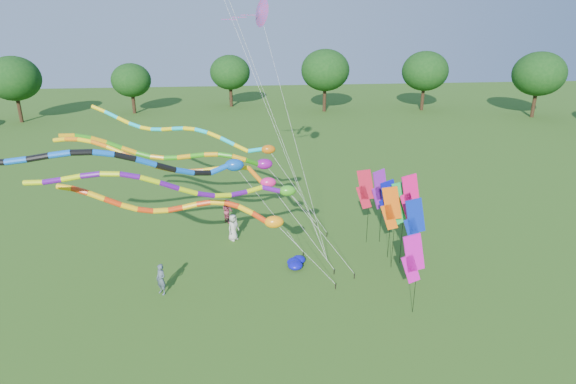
{
  "coord_description": "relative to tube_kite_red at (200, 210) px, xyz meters",
  "views": [
    {
      "loc": [
        -2.3,
        -19.38,
        13.0
      ],
      "look_at": [
        0.19,
        3.05,
        4.8
      ],
      "focal_mm": 30.0,
      "sensor_mm": 36.0,
      "label": 1
    }
  ],
  "objects": [
    {
      "name": "tube_kite_purple",
      "position": [
        -0.02,
        -1.24,
        1.62
      ],
      "size": [
        14.53,
        2.23,
        7.59
      ],
      "rotation": [
        0.0,
        0.0,
        0.14
      ],
      "color": "black",
      "rests_on": "ground"
    },
    {
      "name": "person_a",
      "position": [
        1.47,
        5.45,
        -3.42
      ],
      "size": [
        0.96,
        0.97,
        1.69
      ],
      "primitive_type": "imported",
      "rotation": [
        0.0,
        0.0,
        0.82
      ],
      "color": "#BAB6A8",
      "rests_on": "ground"
    },
    {
      "name": "tube_kite_cyan",
      "position": [
        -0.49,
        7.83,
        1.89
      ],
      "size": [
        14.41,
        5.38,
        8.19
      ],
      "rotation": [
        0.0,
        0.0,
        -0.32
      ],
      "color": "black",
      "rests_on": "ground"
    },
    {
      "name": "blue_nylon_heap",
      "position": [
        5.08,
        1.86,
        -4.08
      ],
      "size": [
        1.51,
        0.87,
        0.42
      ],
      "color": "#0D0DB0",
      "rests_on": "ground"
    },
    {
      "name": "banner_pole_red",
      "position": [
        9.34,
        4.23,
        -0.82
      ],
      "size": [
        1.11,
        0.5,
        4.71
      ],
      "rotation": [
        0.0,
        0.0,
        -0.38
      ],
      "color": "black",
      "rests_on": "ground"
    },
    {
      "name": "tube_kite_green",
      "position": [
        -0.7,
        6.74,
        0.87
      ],
      "size": [
        14.9,
        1.16,
        7.32
      ],
      "rotation": [
        0.0,
        0.0,
        0.03
      ],
      "color": "black",
      "rests_on": "ground"
    },
    {
      "name": "banner_pole_magenta_b",
      "position": [
        10.71,
        0.67,
        -0.02
      ],
      "size": [
        1.16,
        0.17,
        5.52
      ],
      "rotation": [
        0.0,
        0.0,
        0.08
      ],
      "color": "black",
      "rests_on": "ground"
    },
    {
      "name": "tube_kite_orange",
      "position": [
        -0.86,
        2.79,
        1.45
      ],
      "size": [
        14.5,
        4.13,
        7.66
      ],
      "rotation": [
        0.0,
        0.0,
        -0.29
      ],
      "color": "black",
      "rests_on": "ground"
    },
    {
      "name": "banner_pole_blue_b",
      "position": [
        10.04,
        2.07,
        -0.78
      ],
      "size": [
        1.15,
        0.33,
        4.75
      ],
      "rotation": [
        0.0,
        0.0,
        0.22
      ],
      "color": "black",
      "rests_on": "ground"
    },
    {
      "name": "ground",
      "position": [
        4.14,
        -2.46,
        -4.27
      ],
      "size": [
        160.0,
        160.0,
        0.0
      ],
      "primitive_type": "plane",
      "color": "#2D5A17",
      "rests_on": "ground"
    },
    {
      "name": "person_b",
      "position": [
        -2.1,
        -0.39,
        -3.46
      ],
      "size": [
        0.69,
        0.69,
        1.62
      ],
      "primitive_type": "imported",
      "rotation": [
        0.0,
        0.0,
        -0.77
      ],
      "color": "#445360",
      "rests_on": "ground"
    },
    {
      "name": "person_c",
      "position": [
        1.11,
        8.3,
        -3.46
      ],
      "size": [
        0.96,
        1.0,
        1.62
      ],
      "primitive_type": "imported",
      "rotation": [
        0.0,
        0.0,
        2.19
      ],
      "color": "#96364A",
      "rests_on": "ground"
    },
    {
      "name": "banner_pole_violet",
      "position": [
        10.18,
        4.11,
        -0.81
      ],
      "size": [
        1.13,
        0.44,
        4.72
      ],
      "rotation": [
        0.0,
        0.0,
        0.32
      ],
      "color": "black",
      "rests_on": "ground"
    },
    {
      "name": "tube_kite_red",
      "position": [
        0.0,
        0.0,
        0.0
      ],
      "size": [
        12.92,
        1.62,
        6.25
      ],
      "rotation": [
        0.0,
        0.0,
        -0.13
      ],
      "color": "black",
      "rests_on": "ground"
    },
    {
      "name": "banner_pole_green",
      "position": [
        10.5,
        1.41,
        -0.66
      ],
      "size": [
        1.16,
        0.14,
        4.87
      ],
      "rotation": [
        0.0,
        0.0,
        -0.05
      ],
      "color": "black",
      "rests_on": "ground"
    },
    {
      "name": "banner_pole_blue_a",
      "position": [
        10.49,
        -0.77,
        -0.79
      ],
      "size": [
        1.16,
        0.12,
        4.74
      ],
      "rotation": [
        0.0,
        0.0,
        -0.03
      ],
      "color": "black",
      "rests_on": "ground"
    },
    {
      "name": "tube_kite_blue",
      "position": [
        -2.84,
        0.39,
        2.34
      ],
      "size": [
        15.92,
        4.0,
        8.31
      ],
      "rotation": [
        0.0,
        0.0,
        0.27
      ],
      "color": "black",
      "rests_on": "ground"
    },
    {
      "name": "tree_ring",
      "position": [
        4.8,
        -0.34,
        1.24
      ],
      "size": [
        116.14,
        117.01,
        9.65
      ],
      "color": "#382314",
      "rests_on": "ground"
    },
    {
      "name": "banner_pole_magenta_a",
      "position": [
        9.54,
        -3.34,
        -1.45
      ],
      "size": [
        1.16,
        0.1,
        4.08
      ],
      "rotation": [
        0.0,
        0.0,
        0.02
      ],
      "color": "black",
      "rests_on": "ground"
    },
    {
      "name": "delta_kite_high_c",
      "position": [
        3.51,
        7.77,
        9.01
      ],
      "size": [
        5.4,
        7.3,
        14.78
      ],
      "rotation": [
        0.0,
        0.0,
        0.4
      ],
      "color": "black",
      "rests_on": "ground"
    },
    {
      "name": "banner_pole_orange",
      "position": [
        9.89,
        1.04,
        -0.78
      ],
      "size": [
        1.12,
        0.46,
        4.75
      ],
      "rotation": [
        0.0,
        0.0,
        -0.34
      ],
      "color": "black",
      "rests_on": "ground"
    }
  ]
}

